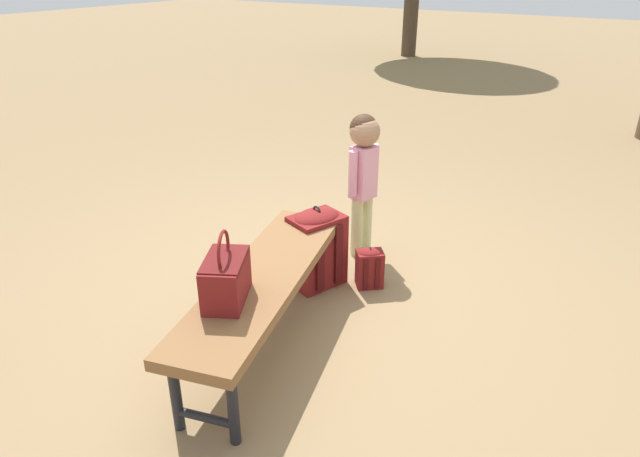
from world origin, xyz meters
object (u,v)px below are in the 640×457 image
child_standing (363,163)px  backpack_small (370,266)px  backpack_large (317,245)px  handbag (226,277)px  park_bench (264,283)px

child_standing → backpack_small: child_standing is taller
backpack_large → backpack_small: bearing=-63.7°
handbag → backpack_small: size_ratio=1.29×
backpack_small → park_bench: bearing=167.6°
child_standing → backpack_large: child_standing is taller
child_standing → backpack_small: bearing=-144.4°
park_bench → backpack_small: park_bench is taller
park_bench → child_standing: 1.27m
park_bench → backpack_large: bearing=9.8°
handbag → backpack_large: 1.04m
child_standing → backpack_large: size_ratio=1.84×
park_bench → backpack_large: size_ratio=2.99×
handbag → backpack_small: (1.14, -0.18, -0.43)m
backpack_small → handbag: bearing=170.9°
park_bench → backpack_small: (0.85, -0.19, -0.25)m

